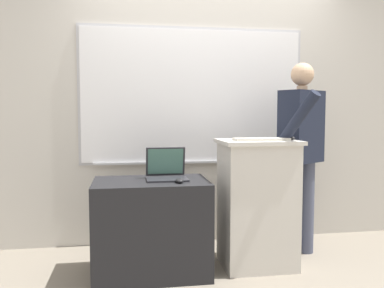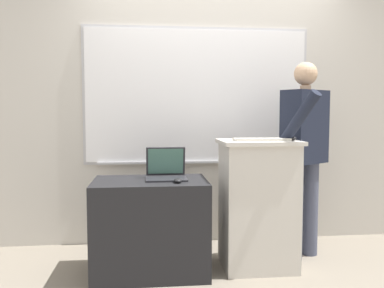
% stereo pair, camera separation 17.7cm
% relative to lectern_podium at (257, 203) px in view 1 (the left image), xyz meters
% --- Properties ---
extents(ground_plane, '(30.00, 30.00, 0.00)m').
position_rel_lectern_podium_xyz_m(ground_plane, '(-0.26, -0.37, -0.51)').
color(ground_plane, gray).
extents(back_wall, '(6.40, 0.17, 2.81)m').
position_rel_lectern_podium_xyz_m(back_wall, '(-0.27, 0.78, 0.89)').
color(back_wall, beige).
rests_on(back_wall, ground_plane).
extents(lectern_podium, '(0.61, 0.50, 1.02)m').
position_rel_lectern_podium_xyz_m(lectern_podium, '(0.00, 0.00, 0.00)').
color(lectern_podium, beige).
rests_on(lectern_podium, ground_plane).
extents(side_desk, '(0.87, 0.58, 0.73)m').
position_rel_lectern_podium_xyz_m(side_desk, '(-0.86, -0.02, -0.15)').
color(side_desk, black).
rests_on(side_desk, ground_plane).
extents(person_presenter, '(0.56, 0.69, 1.66)m').
position_rel_lectern_podium_xyz_m(person_presenter, '(0.44, 0.17, 0.44)').
color(person_presenter, '#474C60').
rests_on(person_presenter, ground_plane).
extents(laptop, '(0.32, 0.27, 0.25)m').
position_rel_lectern_podium_xyz_m(laptop, '(-0.73, 0.03, 0.28)').
color(laptop, '#28282D').
rests_on(laptop, side_desk).
extents(wireless_keyboard, '(0.43, 0.15, 0.02)m').
position_rel_lectern_podium_xyz_m(wireless_keyboard, '(0.01, -0.06, 0.52)').
color(wireless_keyboard, beige).
rests_on(wireless_keyboard, lectern_podium).
extents(computer_mouse_by_laptop, '(0.06, 0.10, 0.03)m').
position_rel_lectern_podium_xyz_m(computer_mouse_by_laptop, '(-0.65, -0.17, 0.23)').
color(computer_mouse_by_laptop, black).
rests_on(computer_mouse_by_laptop, side_desk).
extents(computer_mouse_by_keyboard, '(0.06, 0.10, 0.03)m').
position_rel_lectern_podium_xyz_m(computer_mouse_by_keyboard, '(0.26, -0.04, 0.53)').
color(computer_mouse_by_keyboard, black).
rests_on(computer_mouse_by_keyboard, lectern_podium).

